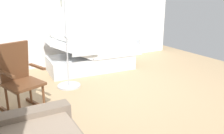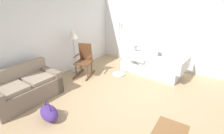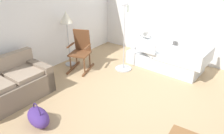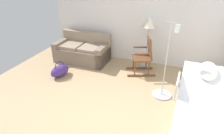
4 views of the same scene
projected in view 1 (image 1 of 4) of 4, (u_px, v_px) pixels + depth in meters
ground_plane at (140, 95)px, 4.13m from camera, size 6.50×6.50×0.00m
side_wall at (81, 9)px, 5.88m from camera, size 0.10×5.40×2.70m
hospital_bed at (91, 57)px, 5.47m from camera, size 1.10×2.15×0.99m
rocking_chair at (21, 80)px, 3.44m from camera, size 0.87×0.70×1.05m
iv_pole at (68, 74)px, 4.47m from camera, size 0.44×0.44×1.69m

